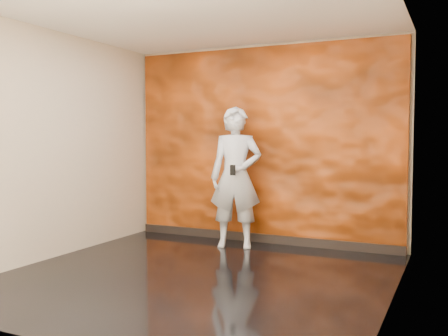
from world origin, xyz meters
TOP-DOWN VIEW (x-y plane):
  - room at (0.00, 0.00)m, footprint 4.02×4.02m
  - feature_wall at (0.00, 1.96)m, footprint 3.90×0.06m
  - baseboard at (0.00, 1.92)m, footprint 3.90×0.04m
  - man at (-0.20, 1.49)m, footprint 0.79×0.63m
  - phone at (-0.14, 1.25)m, footprint 0.07×0.02m

SIDE VIEW (x-z plane):
  - baseboard at x=0.00m, z-range 0.00..0.12m
  - man at x=-0.20m, z-range 0.00..1.90m
  - phone at x=-0.14m, z-range 0.99..1.13m
  - feature_wall at x=0.00m, z-range 0.00..2.75m
  - room at x=0.00m, z-range -0.01..2.81m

